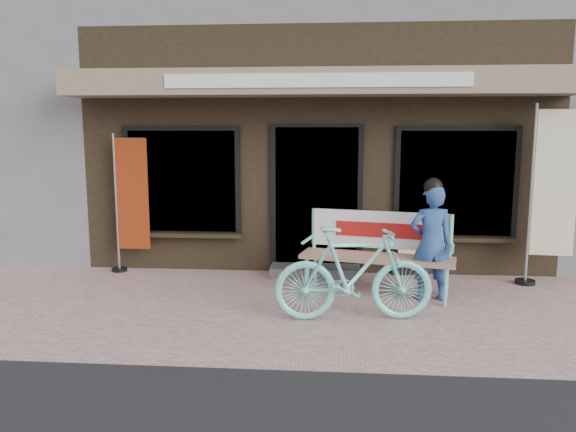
# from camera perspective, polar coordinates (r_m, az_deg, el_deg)

# --- Properties ---
(ground) EXTENTS (70.00, 70.00, 0.00)m
(ground) POSITION_cam_1_polar(r_m,az_deg,el_deg) (6.57, 2.26, -10.08)
(ground) COLOR #C49A96
(ground) RESTS_ON ground
(storefront) EXTENTS (7.00, 6.77, 6.00)m
(storefront) POSITION_cam_1_polar(r_m,az_deg,el_deg) (11.20, 3.48, 13.29)
(storefront) COLOR black
(storefront) RESTS_ON ground
(bench) EXTENTS (2.02, 0.91, 1.06)m
(bench) POSITION_cam_1_polar(r_m,az_deg,el_deg) (7.38, 9.16, -3.04)
(bench) COLOR #73E2D9
(bench) RESTS_ON ground
(person) EXTENTS (0.56, 0.40, 1.54)m
(person) POSITION_cam_1_polar(r_m,az_deg,el_deg) (7.19, 14.33, -2.44)
(person) COLOR #284D89
(person) RESTS_ON ground
(bicycle) EXTENTS (1.82, 0.69, 1.07)m
(bicycle) POSITION_cam_1_polar(r_m,az_deg,el_deg) (6.32, 6.70, -5.86)
(bicycle) COLOR #73E2D9
(bicycle) RESTS_ON ground
(nobori_red) EXTENTS (0.60, 0.23, 2.06)m
(nobori_red) POSITION_cam_1_polar(r_m,az_deg,el_deg) (8.62, -15.76, 1.44)
(nobori_red) COLOR gray
(nobori_red) RESTS_ON ground
(nobori_cream) EXTENTS (0.73, 0.29, 2.47)m
(nobori_cream) POSITION_cam_1_polar(r_m,az_deg,el_deg) (8.34, 25.11, 2.12)
(nobori_cream) COLOR gray
(nobori_cream) RESTS_ON ground
(menu_stand) EXTENTS (0.42, 0.20, 0.83)m
(menu_stand) POSITION_cam_1_polar(r_m,az_deg,el_deg) (8.40, 12.12, -3.02)
(menu_stand) COLOR black
(menu_stand) RESTS_ON ground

